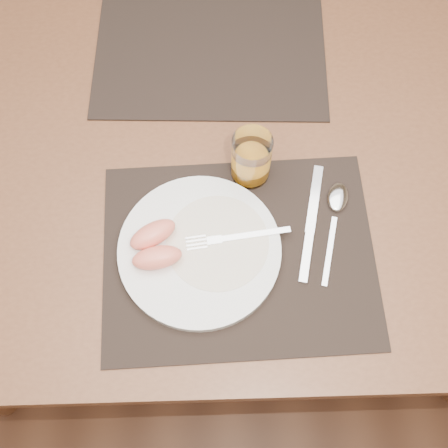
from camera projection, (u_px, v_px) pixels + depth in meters
ground at (226, 272)px, 1.71m from camera, size 5.00×5.00×0.00m
table at (226, 165)px, 1.10m from camera, size 1.40×0.90×0.75m
placemat_near at (239, 255)px, 0.93m from camera, size 0.46×0.36×0.00m
placemat_far at (211, 46)px, 1.11m from camera, size 0.46×0.37×0.00m
plate at (200, 250)px, 0.93m from camera, size 0.27×0.27×0.02m
plate_dressing at (217, 242)px, 0.92m from camera, size 0.17×0.17×0.00m
fork at (229, 238)px, 0.92m from camera, size 0.18×0.04×0.00m
knife at (310, 232)px, 0.95m from camera, size 0.06×0.22×0.01m
spoon at (337, 205)px, 0.96m from camera, size 0.07×0.19×0.01m
juice_glass at (251, 160)px, 0.95m from camera, size 0.07×0.07×0.10m
grapefruit_wedges at (155, 246)px, 0.90m from camera, size 0.10×0.10×0.03m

